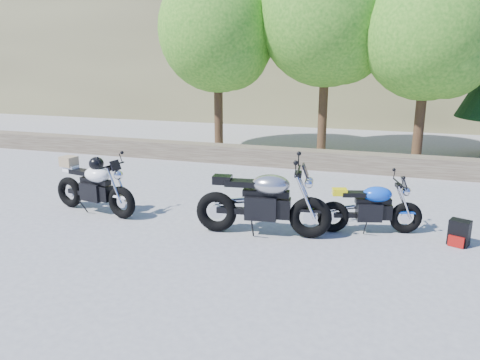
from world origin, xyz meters
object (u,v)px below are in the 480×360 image
(silver_bike, at_px, (264,203))
(white_bike, at_px, (93,185))
(blue_bike, at_px, (371,208))
(backpack, at_px, (459,233))

(silver_bike, relative_size, white_bike, 1.16)
(white_bike, relative_size, blue_bike, 1.14)
(white_bike, xyz_separation_m, blue_bike, (5.22, 0.51, -0.11))
(blue_bike, height_order, backpack, blue_bike)
(silver_bike, distance_m, backpack, 3.22)
(silver_bike, height_order, white_bike, silver_bike)
(white_bike, distance_m, backpack, 6.65)
(backpack, bearing_deg, white_bike, -154.75)
(blue_bike, relative_size, backpack, 4.20)
(backpack, bearing_deg, blue_bike, -163.91)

